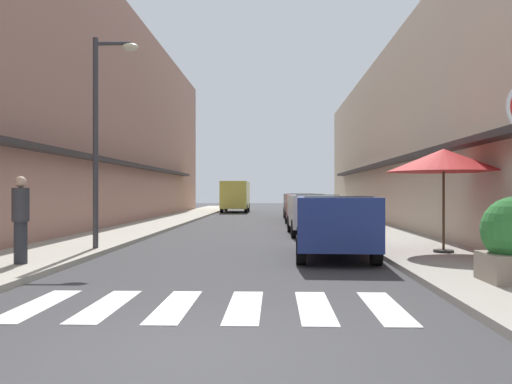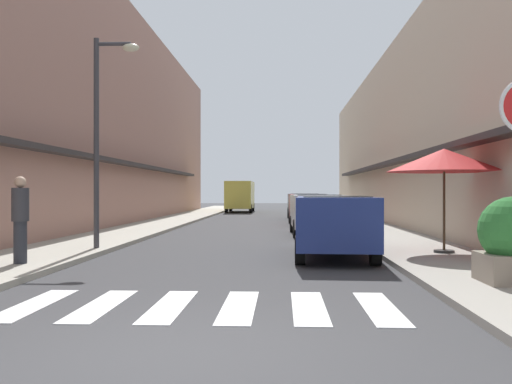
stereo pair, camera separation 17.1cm
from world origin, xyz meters
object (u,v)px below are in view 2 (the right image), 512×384
object	(u,v)px
parked_car_near	(334,219)
cafe_umbrella	(444,161)
parked_car_mid	(316,210)
pedestrian_walking_near	(20,217)
delivery_van	(240,194)
parked_car_far	(309,206)
parked_car_distant	(304,203)
street_lamp	(104,120)

from	to	relation	value
parked_car_near	cafe_umbrella	xyz separation A→B (m)	(2.62, 0.11, 1.39)
parked_car_mid	pedestrian_walking_near	world-z (taller)	pedestrian_walking_near
delivery_van	parked_car_mid	bearing A→B (deg)	-78.72
parked_car_far	pedestrian_walking_near	size ratio (longest dim) A/B	2.34
parked_car_distant	cafe_umbrella	size ratio (longest dim) A/B	1.50
parked_car_near	parked_car_distant	distance (m)	18.21
delivery_van	street_lamp	bearing A→B (deg)	-92.80
parked_car_distant	street_lamp	size ratio (longest dim) A/B	0.76
delivery_van	cafe_umbrella	xyz separation A→B (m)	(7.08, -29.11, 0.91)
parked_car_mid	parked_car_distant	world-z (taller)	same
parked_car_near	street_lamp	xyz separation A→B (m)	(-5.86, 0.82, 2.51)
delivery_van	parked_car_far	bearing A→B (deg)	-74.90
street_lamp	cafe_umbrella	bearing A→B (deg)	-4.78
street_lamp	pedestrian_walking_near	size ratio (longest dim) A/B	3.07
parked_car_near	parked_car_far	distance (m)	12.66
parked_car_distant	delivery_van	xyz separation A→B (m)	(-4.47, 11.01, 0.48)
parked_car_far	cafe_umbrella	size ratio (longest dim) A/B	1.52
parked_car_near	street_lamp	distance (m)	6.42
street_lamp	cafe_umbrella	distance (m)	8.58
parked_car_near	parked_car_far	bearing A→B (deg)	90.00
parked_car_mid	cafe_umbrella	bearing A→B (deg)	-68.69
parked_car_far	delivery_van	distance (m)	17.15
street_lamp	pedestrian_walking_near	xyz separation A→B (m)	(-0.68, -3.14, -2.37)
parked_car_far	parked_car_distant	world-z (taller)	same
parked_car_near	pedestrian_walking_near	world-z (taller)	pedestrian_walking_near
parked_car_mid	parked_car_distant	xyz separation A→B (m)	(0.00, 11.40, -0.00)
parked_car_far	parked_car_near	bearing A→B (deg)	-90.00
parked_car_near	pedestrian_walking_near	distance (m)	6.94
parked_car_far	cafe_umbrella	world-z (taller)	cafe_umbrella
delivery_van	street_lamp	world-z (taller)	street_lamp
parked_car_near	parked_car_mid	distance (m)	6.81
parked_car_far	parked_car_distant	bearing A→B (deg)	90.00
parked_car_far	parked_car_distant	size ratio (longest dim) A/B	1.01
parked_car_mid	delivery_van	size ratio (longest dim) A/B	0.78
delivery_van	pedestrian_walking_near	bearing A→B (deg)	-93.76
parked_car_far	delivery_van	size ratio (longest dim) A/B	0.76
parked_car_mid	street_lamp	size ratio (longest dim) A/B	0.78
cafe_umbrella	street_lamp	bearing A→B (deg)	175.22
parked_car_near	cafe_umbrella	bearing A→B (deg)	2.37
parked_car_distant	cafe_umbrella	world-z (taller)	cafe_umbrella
parked_car_near	cafe_umbrella	size ratio (longest dim) A/B	1.63
cafe_umbrella	pedestrian_walking_near	size ratio (longest dim) A/B	1.54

